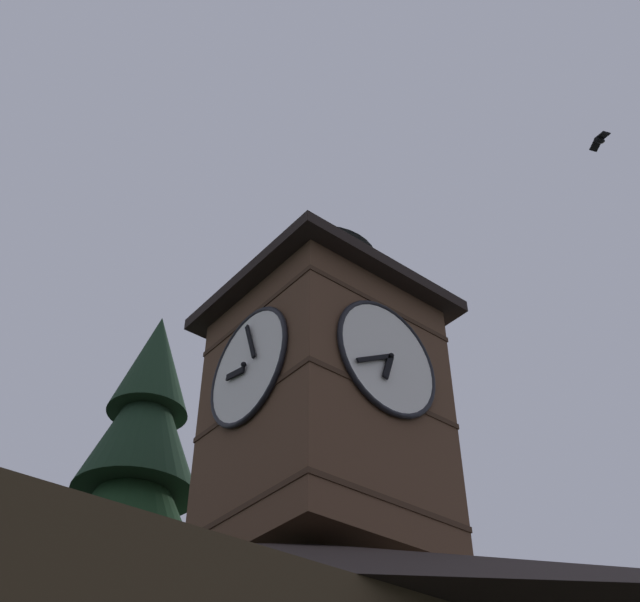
{
  "coord_description": "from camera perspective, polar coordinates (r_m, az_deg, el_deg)",
  "views": [
    {
      "loc": [
        6.53,
        6.74,
        1.9
      ],
      "look_at": [
        -1.84,
        -3.59,
        12.63
      ],
      "focal_mm": 44.31,
      "sensor_mm": 36.0,
      "label": 1
    }
  ],
  "objects": [
    {
      "name": "clock_tower",
      "position": [
        14.97,
        0.3,
        -6.97
      ],
      "size": [
        4.12,
        4.12,
        7.91
      ],
      "color": "brown",
      "rests_on": "building_main"
    },
    {
      "name": "flying_bird_low",
      "position": [
        20.33,
        19.52,
        10.88
      ],
      "size": [
        0.41,
        0.64,
        0.16
      ],
      "color": "black"
    }
  ]
}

